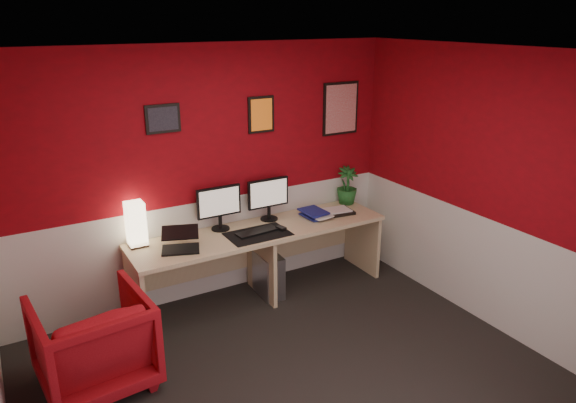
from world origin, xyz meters
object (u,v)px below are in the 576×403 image
at_px(desk, 261,263).
at_px(zen_tray, 336,212).
at_px(monitor_left, 219,202).
at_px(pc_tower, 267,273).
at_px(armchair, 94,342).
at_px(monitor_right, 269,193).
at_px(potted_plant, 347,186).
at_px(laptop, 180,239).
at_px(shoji_lamp, 136,225).

relative_size(desk, zen_tray, 7.43).
bearing_deg(desk, monitor_left, 148.71).
relative_size(desk, pc_tower, 5.78).
height_order(zen_tray, armchair, zen_tray).
xyz_separation_m(desk, monitor_left, (-0.34, 0.21, 0.66)).
xyz_separation_m(monitor_left, armchair, (-1.41, -0.80, -0.65)).
bearing_deg(zen_tray, monitor_right, 164.46).
distance_m(monitor_right, zen_tray, 0.78).
xyz_separation_m(potted_plant, armchair, (-2.94, -0.81, -0.56)).
height_order(desk, potted_plant, potted_plant).
bearing_deg(monitor_left, laptop, -150.92).
bearing_deg(desk, shoji_lamp, 169.29).
bearing_deg(monitor_right, potted_plant, 0.60).
relative_size(monitor_right, pc_tower, 1.29).
xyz_separation_m(shoji_lamp, pc_tower, (1.23, -0.20, -0.70)).
bearing_deg(pc_tower, desk, -161.18).
relative_size(shoji_lamp, monitor_left, 0.69).
relative_size(monitor_left, monitor_right, 1.00).
bearing_deg(potted_plant, armchair, -164.56).
relative_size(potted_plant, pc_tower, 0.93).
height_order(desk, armchair, armchair).
relative_size(monitor_right, zen_tray, 1.66).
bearing_deg(pc_tower, laptop, -171.43).
bearing_deg(laptop, monitor_right, 35.07).
bearing_deg(potted_plant, shoji_lamp, 179.90).
height_order(desk, monitor_right, monitor_right).
distance_m(desk, laptop, 0.98).
distance_m(laptop, armchair, 1.14).
xyz_separation_m(desk, zen_tray, (0.90, 0.01, 0.38)).
relative_size(shoji_lamp, monitor_right, 0.69).
relative_size(desk, monitor_right, 4.48).
xyz_separation_m(laptop, pc_tower, (0.92, 0.10, -0.61)).
xyz_separation_m(desk, armchair, (-1.75, -0.60, 0.01)).
distance_m(zen_tray, pc_tower, 0.98).
height_order(desk, laptop, laptop).
xyz_separation_m(zen_tray, armchair, (-2.65, -0.61, -0.37)).
relative_size(monitor_left, pc_tower, 1.29).
height_order(potted_plant, armchair, potted_plant).
relative_size(monitor_right, potted_plant, 1.39).
bearing_deg(laptop, armchair, -129.74).
height_order(shoji_lamp, monitor_left, monitor_left).
distance_m(potted_plant, armchair, 3.10).
bearing_deg(zen_tray, laptop, -177.23).
bearing_deg(potted_plant, monitor_right, -179.40).
xyz_separation_m(monitor_left, monitor_right, (0.54, -0.00, 0.00)).
bearing_deg(armchair, shoji_lamp, -131.46).
height_order(shoji_lamp, armchair, shoji_lamp).
distance_m(monitor_left, armchair, 1.75).
distance_m(zen_tray, potted_plant, 0.40).
bearing_deg(zen_tray, armchair, -167.12).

